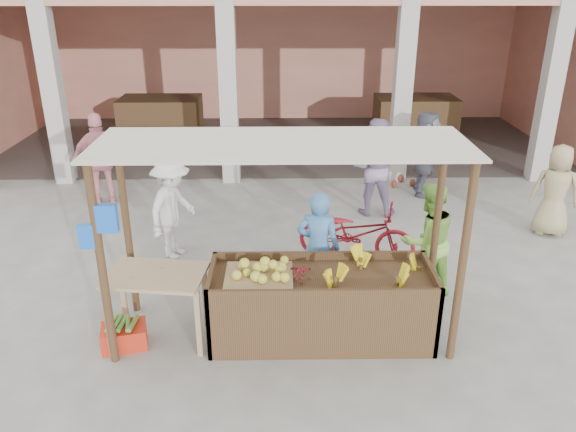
{
  "coord_description": "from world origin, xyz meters",
  "views": [
    {
      "loc": [
        0.03,
        -5.67,
        3.99
      ],
      "look_at": [
        0.13,
        1.2,
        1.06
      ],
      "focal_mm": 35.0,
      "sensor_mm": 36.0,
      "label": 1
    }
  ],
  "objects_px": {
    "vendor_blue": "(318,245)",
    "vendor_green": "(428,237)",
    "fruit_stall": "(321,307)",
    "side_table": "(157,285)",
    "red_crate": "(124,336)",
    "motorcycle": "(357,232)"
  },
  "relations": [
    {
      "from": "fruit_stall",
      "to": "motorcycle",
      "type": "bearing_deg",
      "value": 70.89
    },
    {
      "from": "vendor_blue",
      "to": "motorcycle",
      "type": "bearing_deg",
      "value": -105.24
    },
    {
      "from": "red_crate",
      "to": "vendor_blue",
      "type": "bearing_deg",
      "value": 9.13
    },
    {
      "from": "vendor_blue",
      "to": "vendor_green",
      "type": "relative_size",
      "value": 0.99
    },
    {
      "from": "motorcycle",
      "to": "side_table",
      "type": "bearing_deg",
      "value": 143.59
    },
    {
      "from": "side_table",
      "to": "red_crate",
      "type": "height_order",
      "value": "side_table"
    },
    {
      "from": "red_crate",
      "to": "vendor_green",
      "type": "bearing_deg",
      "value": 3.68
    },
    {
      "from": "fruit_stall",
      "to": "vendor_blue",
      "type": "xyz_separation_m",
      "value": [
        0.01,
        0.78,
        0.43
      ]
    },
    {
      "from": "motorcycle",
      "to": "fruit_stall",
      "type": "bearing_deg",
      "value": 176.83
    },
    {
      "from": "red_crate",
      "to": "vendor_green",
      "type": "height_order",
      "value": "vendor_green"
    },
    {
      "from": "red_crate",
      "to": "vendor_blue",
      "type": "distance_m",
      "value": 2.6
    },
    {
      "from": "side_table",
      "to": "motorcycle",
      "type": "relative_size",
      "value": 0.64
    },
    {
      "from": "red_crate",
      "to": "motorcycle",
      "type": "distance_m",
      "value": 3.66
    },
    {
      "from": "vendor_green",
      "to": "red_crate",
      "type": "bearing_deg",
      "value": -1.62
    },
    {
      "from": "side_table",
      "to": "motorcycle",
      "type": "bearing_deg",
      "value": 44.74
    },
    {
      "from": "fruit_stall",
      "to": "vendor_green",
      "type": "relative_size",
      "value": 1.55
    },
    {
      "from": "side_table",
      "to": "vendor_blue",
      "type": "relative_size",
      "value": 0.71
    },
    {
      "from": "red_crate",
      "to": "vendor_green",
      "type": "distance_m",
      "value": 4.01
    },
    {
      "from": "vendor_blue",
      "to": "vendor_green",
      "type": "bearing_deg",
      "value": -157.75
    },
    {
      "from": "fruit_stall",
      "to": "vendor_blue",
      "type": "distance_m",
      "value": 0.89
    },
    {
      "from": "side_table",
      "to": "vendor_green",
      "type": "relative_size",
      "value": 0.7
    },
    {
      "from": "fruit_stall",
      "to": "side_table",
      "type": "xyz_separation_m",
      "value": [
        -1.9,
        -0.05,
        0.35
      ]
    }
  ]
}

